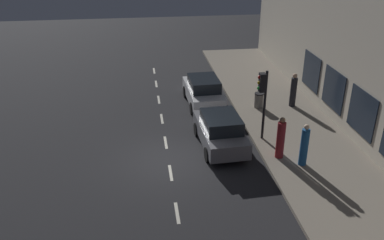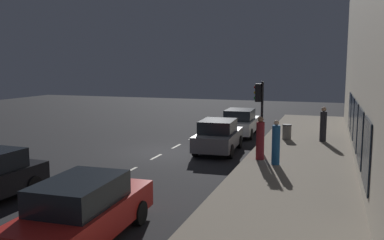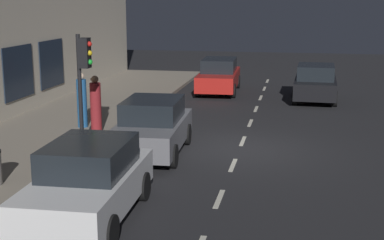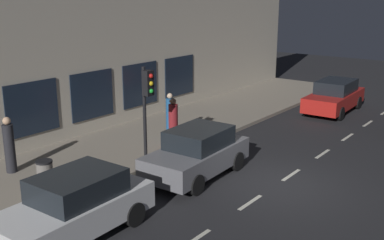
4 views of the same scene
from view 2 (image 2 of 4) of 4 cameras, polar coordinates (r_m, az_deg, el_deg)
The scene contains 12 objects.
ground_plane at distance 19.82m, azimuth -3.84°, elevation -4.52°, with size 60.00×60.00×0.00m, color #232326.
sidewalk at distance 18.39m, azimuth 14.54°, elevation -5.48°, with size 4.50×32.00×0.15m.
building_facade at distance 17.94m, azimuth 23.24°, elevation 7.87°, with size 0.65×32.00×8.90m.
lane_centre_line at distance 18.93m, azimuth -5.00°, elevation -5.11°, with size 0.12×27.20×0.01m.
traffic_light at distance 19.39m, azimuth 9.33°, elevation 2.57°, with size 0.46×0.32×3.26m.
parked_car_0 at distance 24.46m, azimuth 6.67°, elevation -0.35°, with size 1.94×4.03×1.58m.
parked_car_1 at distance 10.18m, azimuth -14.84°, elevation -12.08°, with size 1.94×4.46×1.58m.
parked_car_3 at distance 19.77m, azimuth 3.66°, elevation -2.23°, with size 1.99×3.97×1.58m.
pedestrian_0 at distance 22.74m, azimuth 17.74°, elevation -0.69°, with size 0.43×0.43×1.84m.
pedestrian_1 at distance 17.01m, azimuth 11.56°, elevation -3.26°, with size 0.37×0.37×1.82m.
pedestrian_2 at distance 17.80m, azimuth 9.44°, elevation -2.68°, with size 0.46×0.46×1.85m.
trash_bin at distance 22.94m, azimuth 13.02°, elevation -1.60°, with size 0.50×0.50×0.82m.
Camera 2 is at (7.45, -17.89, 4.19)m, focal length 38.46 mm.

